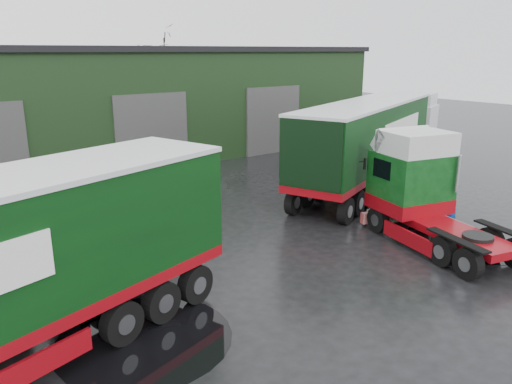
% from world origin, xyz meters
% --- Properties ---
extents(ground, '(100.00, 100.00, 0.00)m').
position_xyz_m(ground, '(0.00, 0.00, 0.00)').
color(ground, black).
extents(warehouse, '(32.40, 12.40, 6.30)m').
position_xyz_m(warehouse, '(2.00, 20.00, 3.16)').
color(warehouse, black).
rests_on(warehouse, ground).
extents(hero_tractor, '(3.77, 6.19, 3.59)m').
position_xyz_m(hero_tractor, '(4.50, -1.21, 1.79)').
color(hero_tractor, '#0D4015').
rests_on(hero_tractor, ground).
extents(lorry_right, '(14.99, 7.95, 3.96)m').
position_xyz_m(lorry_right, '(8.00, 5.00, 1.98)').
color(lorry_right, silver).
rests_on(lorry_right, ground).
extents(wash_bucket, '(0.43, 0.43, 0.33)m').
position_xyz_m(wash_bucket, '(7.75, 0.45, 0.16)').
color(wash_bucket, '#063895').
rests_on(wash_bucket, ground).
extents(tree_back_b, '(4.40, 4.40, 7.50)m').
position_xyz_m(tree_back_b, '(10.00, 30.00, 3.75)').
color(tree_back_b, black).
rests_on(tree_back_b, ground).
extents(puddle_0, '(3.85, 3.85, 0.01)m').
position_xyz_m(puddle_0, '(-5.26, -0.28, 0.00)').
color(puddle_0, black).
rests_on(puddle_0, ground).
extents(puddle_1, '(2.24, 2.24, 0.01)m').
position_xyz_m(puddle_1, '(6.14, 1.00, 0.00)').
color(puddle_1, black).
rests_on(puddle_1, ground).
extents(puddle_2, '(3.61, 3.61, 0.01)m').
position_xyz_m(puddle_2, '(-6.04, 2.88, 0.00)').
color(puddle_2, black).
rests_on(puddle_2, ground).
extents(puddle_3, '(2.00, 2.00, 0.01)m').
position_xyz_m(puddle_3, '(5.29, -2.23, 0.00)').
color(puddle_3, black).
rests_on(puddle_3, ground).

